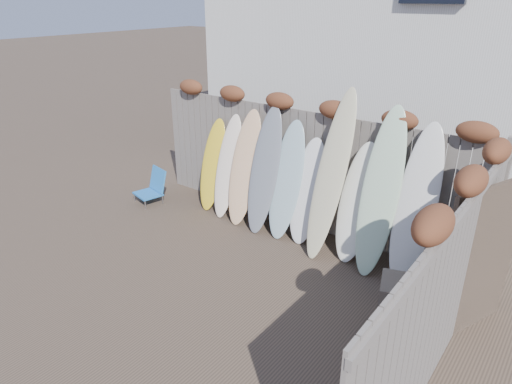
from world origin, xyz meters
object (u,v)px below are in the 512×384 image
Objects in this scene: beach_chair at (153,187)px; surfboard_0 at (213,165)px; lattice_panel at (479,261)px; wooden_crate at (404,309)px.

beach_chair is 0.38× the size of surfboard_0.
lattice_panel reaches higher than surfboard_0.
beach_chair is 0.93× the size of wooden_crate.
wooden_crate is at bearing -114.63° from lattice_panel.
lattice_panel is 4.77m from surfboard_0.
surfboard_0 is at bearing 162.55° from wooden_crate.
wooden_crate is 0.40× the size of surfboard_0.
lattice_panel is 1.09× the size of surfboard_0.
lattice_panel reaches higher than beach_chair.
surfboard_0 reaches higher than wooden_crate.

